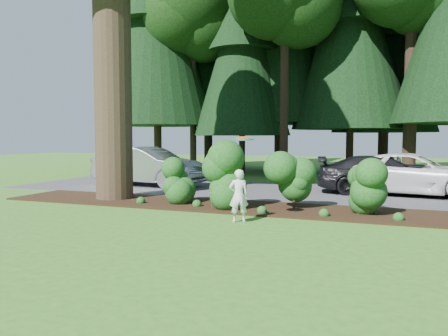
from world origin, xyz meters
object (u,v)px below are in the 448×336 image
object	(u,v)px
car_silver_wagon	(148,166)
car_white_suv	(413,174)
frisbee	(243,138)
child	(239,196)
car_dark_suv	(384,175)

from	to	relation	value
car_silver_wagon	car_white_suv	world-z (taller)	car_silver_wagon
car_silver_wagon	car_white_suv	bearing A→B (deg)	-79.73
frisbee	child	bearing A→B (deg)	144.74
car_white_suv	frisbee	world-z (taller)	frisbee
car_silver_wagon	car_dark_suv	bearing A→B (deg)	-79.36
car_dark_suv	frisbee	world-z (taller)	frisbee
car_white_suv	child	bearing A→B (deg)	156.74
car_dark_suv	child	world-z (taller)	car_dark_suv
car_dark_suv	car_silver_wagon	bearing A→B (deg)	85.65
car_silver_wagon	car_dark_suv	world-z (taller)	car_silver_wagon
car_dark_suv	child	xyz separation A→B (m)	(-3.28, -6.99, -0.07)
car_white_suv	child	xyz separation A→B (m)	(-4.28, -7.00, -0.12)
car_dark_suv	child	distance (m)	7.72
child	car_silver_wagon	bearing A→B (deg)	-69.44
child	frisbee	xyz separation A→B (m)	(0.16, -0.11, 1.42)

